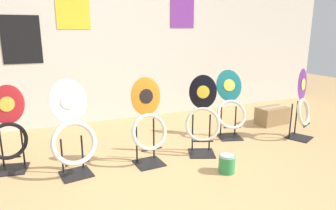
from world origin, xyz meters
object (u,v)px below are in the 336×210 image
object	(u,v)px
storage_box	(272,116)
toilet_seat_display_purple_note	(302,107)
toilet_seat_display_orange_sun	(148,124)
toilet_seat_display_teal_sax	(230,108)
toilet_seat_display_white_plain	(73,136)
toilet_seat_display_jazz_black	(203,117)
toilet_seat_display_crimson_swirl	(8,131)
paint_can	(227,163)

from	to	relation	value
storage_box	toilet_seat_display_purple_note	bearing A→B (deg)	-99.32
toilet_seat_display_purple_note	toilet_seat_display_orange_sun	xyz separation A→B (m)	(-2.05, 0.07, 0.02)
toilet_seat_display_teal_sax	storage_box	world-z (taller)	toilet_seat_display_teal_sax
toilet_seat_display_teal_sax	toilet_seat_display_white_plain	distance (m)	1.99
toilet_seat_display_jazz_black	storage_box	distance (m)	1.64
toilet_seat_display_purple_note	toilet_seat_display_teal_sax	bearing A→B (deg)	153.19
toilet_seat_display_white_plain	storage_box	distance (m)	2.93
toilet_seat_display_teal_sax	toilet_seat_display_crimson_swirl	xyz separation A→B (m)	(-2.54, 0.10, 0.01)
toilet_seat_display_orange_sun	paint_can	distance (m)	0.87
toilet_seat_display_purple_note	paint_can	size ratio (longest dim) A/B	5.02
toilet_seat_display_teal_sax	storage_box	xyz separation A→B (m)	(0.91, 0.21, -0.26)
toilet_seat_display_jazz_black	toilet_seat_display_orange_sun	distance (m)	0.63
paint_can	storage_box	xyz separation A→B (m)	(1.52, 1.05, 0.03)
toilet_seat_display_jazz_black	toilet_seat_display_orange_sun	size ratio (longest dim) A/B	0.98
toilet_seat_display_jazz_black	storage_box	xyz separation A→B (m)	(1.52, 0.55, -0.30)
toilet_seat_display_jazz_black	paint_can	world-z (taller)	toilet_seat_display_jazz_black
toilet_seat_display_teal_sax	toilet_seat_display_orange_sun	size ratio (longest dim) A/B	0.95
toilet_seat_display_white_plain	storage_box	bearing A→B (deg)	9.80
toilet_seat_display_white_plain	paint_can	bearing A→B (deg)	-22.02
toilet_seat_display_crimson_swirl	paint_can	size ratio (longest dim) A/B	4.67
toilet_seat_display_purple_note	toilet_seat_display_white_plain	distance (m)	2.78
toilet_seat_display_teal_sax	toilet_seat_display_orange_sun	bearing A→B (deg)	-164.82
paint_can	storage_box	world-z (taller)	storage_box
toilet_seat_display_teal_sax	toilet_seat_display_purple_note	distance (m)	0.90
toilet_seat_display_teal_sax	toilet_seat_display_white_plain	world-z (taller)	toilet_seat_display_white_plain
toilet_seat_display_crimson_swirl	toilet_seat_display_purple_note	size ratio (longest dim) A/B	0.93
toilet_seat_display_white_plain	toilet_seat_display_crimson_swirl	bearing A→B (deg)	145.94
toilet_seat_display_teal_sax	toilet_seat_display_crimson_swirl	world-z (taller)	toilet_seat_display_teal_sax
toilet_seat_display_teal_sax	toilet_seat_display_jazz_black	size ratio (longest dim) A/B	0.97
paint_can	storage_box	distance (m)	1.85
paint_can	storage_box	size ratio (longest dim) A/B	0.37
toilet_seat_display_crimson_swirl	toilet_seat_display_purple_note	bearing A→B (deg)	-8.58
toilet_seat_display_white_plain	paint_can	world-z (taller)	toilet_seat_display_white_plain
toilet_seat_display_teal_sax	paint_can	xyz separation A→B (m)	(-0.61, -0.83, -0.29)
toilet_seat_display_purple_note	toilet_seat_display_orange_sun	distance (m)	2.05
toilet_seat_display_orange_sun	storage_box	distance (m)	2.24
toilet_seat_display_crimson_swirl	paint_can	xyz separation A→B (m)	(1.93, -0.93, -0.31)
toilet_seat_display_teal_sax	toilet_seat_display_white_plain	xyz separation A→B (m)	(-1.97, -0.28, 0.01)
toilet_seat_display_jazz_black	paint_can	bearing A→B (deg)	-90.42
toilet_seat_display_crimson_swirl	toilet_seat_display_purple_note	xyz separation A→B (m)	(3.34, -0.50, 0.01)
toilet_seat_display_jazz_black	paint_can	size ratio (longest dim) A/B	4.98
toilet_seat_display_orange_sun	paint_can	world-z (taller)	toilet_seat_display_orange_sun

